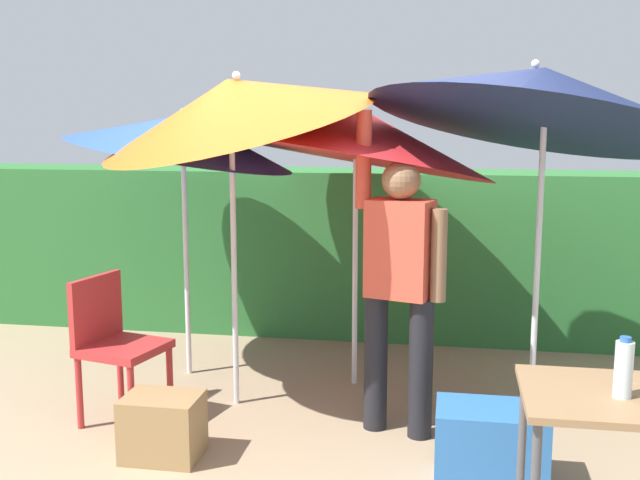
% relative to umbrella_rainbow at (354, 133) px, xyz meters
% --- Properties ---
extents(ground_plane, '(24.00, 24.00, 0.00)m').
position_rel_umbrella_rainbow_xyz_m(ground_plane, '(-0.13, -0.88, -1.73)').
color(ground_plane, '#9E8466').
extents(hedge_row, '(8.00, 0.70, 1.39)m').
position_rel_umbrella_rainbow_xyz_m(hedge_row, '(-0.13, 1.29, -1.04)').
color(hedge_row, '#2D7033').
rests_on(hedge_row, ground_plane).
extents(umbrella_rainbow, '(2.01, 1.97, 2.15)m').
position_rel_umbrella_rainbow_xyz_m(umbrella_rainbow, '(0.00, 0.00, 0.00)').
color(umbrella_rainbow, silver).
rests_on(umbrella_rainbow, ground_plane).
extents(umbrella_orange, '(1.62, 1.59, 2.00)m').
position_rel_umbrella_rainbow_xyz_m(umbrella_orange, '(-1.19, 0.00, -0.02)').
color(umbrella_orange, silver).
rests_on(umbrella_orange, ground_plane).
extents(umbrella_yellow, '(1.79, 1.73, 2.38)m').
position_rel_umbrella_rainbow_xyz_m(umbrella_yellow, '(-0.66, -0.55, 0.19)').
color(umbrella_yellow, silver).
rests_on(umbrella_yellow, ground_plane).
extents(umbrella_navy, '(2.02, 1.97, 2.43)m').
position_rel_umbrella_rainbow_xyz_m(umbrella_navy, '(1.13, -0.50, 0.22)').
color(umbrella_navy, silver).
rests_on(umbrella_navy, ground_plane).
extents(person_vendor, '(0.55, 0.31, 1.88)m').
position_rel_umbrella_rainbow_xyz_m(person_vendor, '(0.37, -0.80, -0.80)').
color(person_vendor, black).
rests_on(person_vendor, ground_plane).
extents(chair_plastic, '(0.53, 0.53, 0.89)m').
position_rel_umbrella_rainbow_xyz_m(chair_plastic, '(-1.34, -0.92, -1.22)').
color(chair_plastic, '#B72D2D').
rests_on(chair_plastic, ground_plane).
extents(cooler_box, '(0.55, 0.36, 0.41)m').
position_rel_umbrella_rainbow_xyz_m(cooler_box, '(0.88, -1.38, -1.53)').
color(cooler_box, '#2D6BB7').
rests_on(cooler_box, ground_plane).
extents(crate_cardboard, '(0.41, 0.31, 0.35)m').
position_rel_umbrella_rainbow_xyz_m(crate_cardboard, '(-0.86, -1.36, -1.56)').
color(crate_cardboard, '#9E7A4C').
rests_on(crate_cardboard, ground_plane).
extents(folding_table, '(0.80, 0.60, 0.78)m').
position_rel_umbrella_rainbow_xyz_m(folding_table, '(1.35, -2.09, -1.05)').
color(folding_table, '#4C4C51').
rests_on(folding_table, ground_plane).
extents(bottle_water, '(0.07, 0.07, 0.24)m').
position_rel_umbrella_rainbow_xyz_m(bottle_water, '(1.32, -2.12, -0.84)').
color(bottle_water, silver).
rests_on(bottle_water, folding_table).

